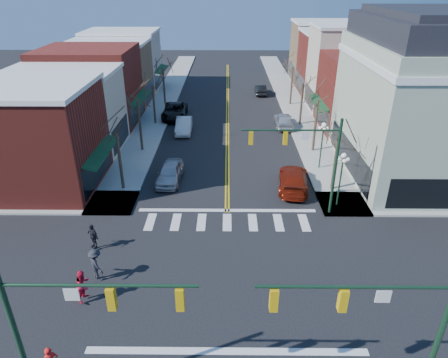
{
  "coord_description": "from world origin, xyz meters",
  "views": [
    {
      "loc": [
        -0.01,
        -17.35,
        15.35
      ],
      "look_at": [
        -0.23,
        7.39,
        2.8
      ],
      "focal_mm": 32.0,
      "sensor_mm": 36.0,
      "label": 1
    }
  ],
  "objects_px": {
    "car_right_mid": "(284,120)",
    "car_left_far": "(175,111)",
    "car_right_far": "(260,90)",
    "car_right_near": "(293,179)",
    "pedestrian_dark_a": "(93,236)",
    "car_left_mid": "(184,126)",
    "pedestrian_red_b": "(83,285)",
    "lamppost_midblock": "(322,138)",
    "pedestrian_dark_b": "(96,264)",
    "car_left_near": "(170,173)",
    "lamppost_corner": "(342,170)",
    "victorian_corner": "(432,98)"
  },
  "relations": [
    {
      "from": "lamppost_corner",
      "to": "pedestrian_red_b",
      "type": "bearing_deg",
      "value": -147.56
    },
    {
      "from": "lamppost_midblock",
      "to": "car_right_near",
      "type": "relative_size",
      "value": 0.77
    },
    {
      "from": "lamppost_corner",
      "to": "pedestrian_dark_a",
      "type": "bearing_deg",
      "value": -161.81
    },
    {
      "from": "car_left_mid",
      "to": "pedestrian_red_b",
      "type": "relative_size",
      "value": 2.59
    },
    {
      "from": "car_left_mid",
      "to": "car_right_far",
      "type": "distance_m",
      "value": 18.74
    },
    {
      "from": "lamppost_corner",
      "to": "car_right_near",
      "type": "xyz_separation_m",
      "value": [
        -2.87,
        2.84,
        -2.14
      ]
    },
    {
      "from": "pedestrian_dark_a",
      "to": "pedestrian_red_b",
      "type": "bearing_deg",
      "value": -42.44
    },
    {
      "from": "car_right_far",
      "to": "pedestrian_dark_b",
      "type": "xyz_separation_m",
      "value": [
        -12.1,
        -40.21,
        0.39
      ]
    },
    {
      "from": "car_left_far",
      "to": "car_right_far",
      "type": "xyz_separation_m",
      "value": [
        11.2,
        10.99,
        -0.14
      ]
    },
    {
      "from": "lamppost_corner",
      "to": "car_right_mid",
      "type": "bearing_deg",
      "value": 95.81
    },
    {
      "from": "victorian_corner",
      "to": "car_left_near",
      "type": "height_order",
      "value": "victorian_corner"
    },
    {
      "from": "pedestrian_dark_a",
      "to": "car_right_mid",
      "type": "bearing_deg",
      "value": 93.87
    },
    {
      "from": "lamppost_midblock",
      "to": "car_right_near",
      "type": "xyz_separation_m",
      "value": [
        -2.87,
        -3.66,
        -2.14
      ]
    },
    {
      "from": "car_right_mid",
      "to": "victorian_corner",
      "type": "bearing_deg",
      "value": 131.11
    },
    {
      "from": "lamppost_midblock",
      "to": "car_left_far",
      "type": "bearing_deg",
      "value": 135.32
    },
    {
      "from": "pedestrian_dark_b",
      "to": "car_left_near",
      "type": "bearing_deg",
      "value": -54.27
    },
    {
      "from": "lamppost_midblock",
      "to": "pedestrian_dark_a",
      "type": "bearing_deg",
      "value": -144.2
    },
    {
      "from": "car_right_far",
      "to": "pedestrian_dark_a",
      "type": "distance_m",
      "value": 39.62
    },
    {
      "from": "lamppost_corner",
      "to": "car_left_near",
      "type": "bearing_deg",
      "value": 162.99
    },
    {
      "from": "lamppost_corner",
      "to": "car_left_mid",
      "type": "relative_size",
      "value": 0.92
    },
    {
      "from": "car_left_far",
      "to": "pedestrian_dark_a",
      "type": "relative_size",
      "value": 3.62
    },
    {
      "from": "pedestrian_dark_b",
      "to": "pedestrian_dark_a",
      "type": "bearing_deg",
      "value": -22.4
    },
    {
      "from": "victorian_corner",
      "to": "car_right_near",
      "type": "distance_m",
      "value": 13.0
    },
    {
      "from": "pedestrian_red_b",
      "to": "lamppost_midblock",
      "type": "bearing_deg",
      "value": -29.54
    },
    {
      "from": "lamppost_corner",
      "to": "car_left_mid",
      "type": "distance_m",
      "value": 20.61
    },
    {
      "from": "car_right_near",
      "to": "pedestrian_red_b",
      "type": "height_order",
      "value": "pedestrian_red_b"
    },
    {
      "from": "victorian_corner",
      "to": "car_right_near",
      "type": "bearing_deg",
      "value": -164.19
    },
    {
      "from": "car_left_far",
      "to": "pedestrian_dark_a",
      "type": "xyz_separation_m",
      "value": [
        -1.95,
        -26.38,
        0.14
      ]
    },
    {
      "from": "pedestrian_red_b",
      "to": "car_right_mid",
      "type": "bearing_deg",
      "value": -12.6
    },
    {
      "from": "car_left_mid",
      "to": "car_left_far",
      "type": "height_order",
      "value": "car_left_far"
    },
    {
      "from": "lamppost_midblock",
      "to": "pedestrian_red_b",
      "type": "xyz_separation_m",
      "value": [
        -15.66,
        -16.46,
        -1.9
      ]
    },
    {
      "from": "car_left_mid",
      "to": "victorian_corner",
      "type": "bearing_deg",
      "value": -26.19
    },
    {
      "from": "car_left_near",
      "to": "car_right_far",
      "type": "relative_size",
      "value": 1.09
    },
    {
      "from": "car_left_near",
      "to": "pedestrian_dark_b",
      "type": "distance_m",
      "value": 12.51
    },
    {
      "from": "car_right_far",
      "to": "pedestrian_dark_b",
      "type": "relative_size",
      "value": 2.26
    },
    {
      "from": "car_right_mid",
      "to": "car_left_far",
      "type": "bearing_deg",
      "value": -14.02
    },
    {
      "from": "victorian_corner",
      "to": "car_left_mid",
      "type": "xyz_separation_m",
      "value": [
        -21.3,
        9.84,
        -5.88
      ]
    },
    {
      "from": "lamppost_midblock",
      "to": "pedestrian_dark_a",
      "type": "distance_m",
      "value": 20.5
    },
    {
      "from": "car_left_mid",
      "to": "pedestrian_dark_a",
      "type": "bearing_deg",
      "value": -100.87
    },
    {
      "from": "car_right_far",
      "to": "victorian_corner",
      "type": "bearing_deg",
      "value": 113.62
    },
    {
      "from": "car_right_far",
      "to": "pedestrian_red_b",
      "type": "distance_m",
      "value": 43.64
    },
    {
      "from": "car_right_far",
      "to": "car_right_near",
      "type": "bearing_deg",
      "value": 90.38
    },
    {
      "from": "victorian_corner",
      "to": "car_left_far",
      "type": "bearing_deg",
      "value": 146.89
    },
    {
      "from": "car_left_far",
      "to": "car_right_near",
      "type": "xyz_separation_m",
      "value": [
        11.73,
        -18.1,
        -0.03
      ]
    },
    {
      "from": "car_right_mid",
      "to": "car_right_far",
      "type": "distance_m",
      "value": 14.34
    },
    {
      "from": "pedestrian_red_b",
      "to": "pedestrian_dark_a",
      "type": "relative_size",
      "value": 1.08
    },
    {
      "from": "pedestrian_dark_a",
      "to": "victorian_corner",
      "type": "bearing_deg",
      "value": 61.13
    },
    {
      "from": "car_left_near",
      "to": "victorian_corner",
      "type": "bearing_deg",
      "value": 8.61
    },
    {
      "from": "car_left_near",
      "to": "car_left_far",
      "type": "xyz_separation_m",
      "value": [
        -1.6,
        16.96,
        0.06
      ]
    },
    {
      "from": "lamppost_midblock",
      "to": "pedestrian_dark_b",
      "type": "height_order",
      "value": "lamppost_midblock"
    }
  ]
}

